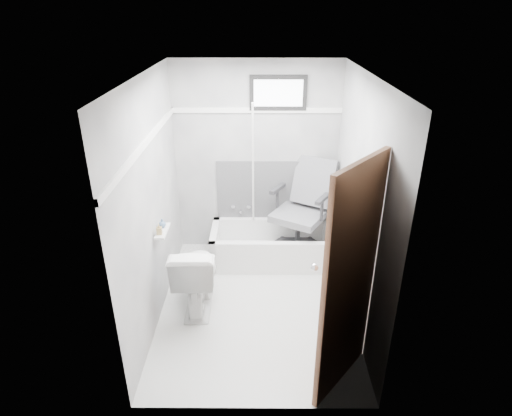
{
  "coord_description": "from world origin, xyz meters",
  "views": [
    {
      "loc": [
        0.02,
        -3.71,
        2.94
      ],
      "look_at": [
        0.0,
        0.35,
        1.0
      ],
      "focal_mm": 30.0,
      "sensor_mm": 36.0,
      "label": 1
    }
  ],
  "objects_px": {
    "office_chair": "(299,209)",
    "soap_bottle_a": "(159,229)",
    "toilet": "(196,275)",
    "door": "(393,308)",
    "soap_bottle_b": "(162,223)",
    "bathtub": "(272,245)"
  },
  "relations": [
    {
      "from": "toilet",
      "to": "door",
      "type": "height_order",
      "value": "door"
    },
    {
      "from": "soap_bottle_b",
      "to": "office_chair",
      "type": "bearing_deg",
      "value": 30.71
    },
    {
      "from": "office_chair",
      "to": "door",
      "type": "distance_m",
      "value": 2.29
    },
    {
      "from": "office_chair",
      "to": "soap_bottle_a",
      "type": "relative_size",
      "value": 10.24
    },
    {
      "from": "office_chair",
      "to": "soap_bottle_a",
      "type": "height_order",
      "value": "office_chair"
    },
    {
      "from": "office_chair",
      "to": "soap_bottle_a",
      "type": "bearing_deg",
      "value": -115.05
    },
    {
      "from": "soap_bottle_a",
      "to": "soap_bottle_b",
      "type": "bearing_deg",
      "value": 90.0
    },
    {
      "from": "toilet",
      "to": "soap_bottle_a",
      "type": "distance_m",
      "value": 0.66
    },
    {
      "from": "bathtub",
      "to": "toilet",
      "type": "distance_m",
      "value": 1.24
    },
    {
      "from": "bathtub",
      "to": "office_chair",
      "type": "bearing_deg",
      "value": 2.58
    },
    {
      "from": "soap_bottle_b",
      "to": "soap_bottle_a",
      "type": "bearing_deg",
      "value": -90.0
    },
    {
      "from": "soap_bottle_b",
      "to": "bathtub",
      "type": "bearing_deg",
      "value": 36.88
    },
    {
      "from": "soap_bottle_a",
      "to": "bathtub",
      "type": "bearing_deg",
      "value": 41.15
    },
    {
      "from": "office_chair",
      "to": "soap_bottle_b",
      "type": "height_order",
      "value": "office_chair"
    },
    {
      "from": "bathtub",
      "to": "soap_bottle_b",
      "type": "xyz_separation_m",
      "value": [
        -1.13,
        -0.85,
        0.75
      ]
    },
    {
      "from": "soap_bottle_a",
      "to": "door",
      "type": "bearing_deg",
      "value": -32.45
    },
    {
      "from": "toilet",
      "to": "soap_bottle_b",
      "type": "xyz_separation_m",
      "value": [
        -0.32,
        0.08,
        0.57
      ]
    },
    {
      "from": "bathtub",
      "to": "toilet",
      "type": "relative_size",
      "value": 1.88
    },
    {
      "from": "soap_bottle_b",
      "to": "toilet",
      "type": "bearing_deg",
      "value": -13.27
    },
    {
      "from": "door",
      "to": "bathtub",
      "type": "bearing_deg",
      "value": 109.63
    },
    {
      "from": "door",
      "to": "soap_bottle_b",
      "type": "bearing_deg",
      "value": 144.67
    },
    {
      "from": "toilet",
      "to": "soap_bottle_a",
      "type": "xyz_separation_m",
      "value": [
        -0.32,
        -0.06,
        0.57
      ]
    }
  ]
}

